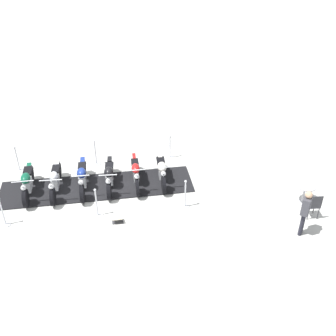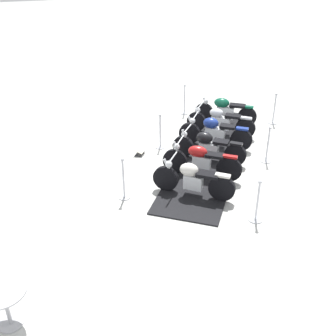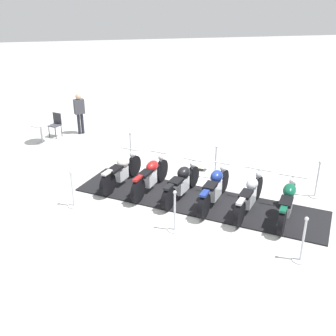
{
  "view_description": "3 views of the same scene",
  "coord_description": "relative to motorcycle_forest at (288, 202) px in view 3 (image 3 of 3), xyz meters",
  "views": [
    {
      "loc": [
        10.6,
        -6.71,
        8.96
      ],
      "look_at": [
        1.97,
        1.73,
        0.99
      ],
      "focal_mm": 43.97,
      "sensor_mm": 36.0,
      "label": 1
    },
    {
      "loc": [
        4.74,
        9.86,
        5.59
      ],
      "look_at": [
        1.93,
        1.61,
        0.71
      ],
      "focal_mm": 43.13,
      "sensor_mm": 36.0,
      "label": 2
    },
    {
      "loc": [
        -9.53,
        2.77,
        5.42
      ],
      "look_at": [
        1.12,
        0.61,
        0.58
      ],
      "focal_mm": 42.92,
      "sensor_mm": 36.0,
      "label": 3
    }
  ],
  "objects": [
    {
      "name": "ground_plane",
      "position": [
        1.37,
        1.98,
        -0.51
      ],
      "size": [
        80.0,
        80.0,
        0.0
      ],
      "primitive_type": "plane",
      "color": "silver"
    },
    {
      "name": "display_platform",
      "position": [
        1.37,
        1.98,
        -0.49
      ],
      "size": [
        5.44,
        6.71,
        0.04
      ],
      "primitive_type": "cube",
      "rotation": [
        0.0,
        0.0,
        0.95
      ],
      "color": "black",
      "rests_on": "ground_plane"
    },
    {
      "name": "motorcycle_forest",
      "position": [
        0.0,
        0.0,
        0.0
      ],
      "size": [
        1.84,
        1.35,
        0.95
      ],
      "rotation": [
        0.0,
        0.0,
        -0.61
      ],
      "color": "black",
      "rests_on": "display_platform"
    },
    {
      "name": "motorcycle_chrome",
      "position": [
        0.56,
        0.78,
        -0.02
      ],
      "size": [
        1.86,
        1.51,
        0.95
      ],
      "rotation": [
        0.0,
        0.0,
        -0.67
      ],
      "color": "black",
      "rests_on": "display_platform"
    },
    {
      "name": "motorcycle_navy",
      "position": [
        1.11,
        1.57,
        -0.0
      ],
      "size": [
        1.92,
        1.46,
        0.98
      ],
      "rotation": [
        0.0,
        0.0,
        -0.63
      ],
      "color": "black",
      "rests_on": "display_platform"
    },
    {
      "name": "motorcycle_black",
      "position": [
        1.67,
        2.36,
        -0.02
      ],
      "size": [
        1.77,
        1.48,
        0.92
      ],
      "rotation": [
        0.0,
        0.0,
        -0.69
      ],
      "color": "black",
      "rests_on": "display_platform"
    },
    {
      "name": "motorcycle_maroon",
      "position": [
        2.23,
        3.14,
        0.02
      ],
      "size": [
        1.81,
        1.38,
        1.0
      ],
      "rotation": [
        0.0,
        0.0,
        -0.64
      ],
      "color": "black",
      "rests_on": "display_platform"
    },
    {
      "name": "motorcycle_cream",
      "position": [
        2.78,
        3.94,
        -0.01
      ],
      "size": [
        1.73,
        1.39,
        0.97
      ],
      "rotation": [
        0.0,
        0.0,
        -0.66
      ],
      "color": "black",
      "rests_on": "display_platform"
    },
    {
      "name": "stanchion_left_front",
      "position": [
        -1.68,
        0.49,
        -0.17
      ],
      "size": [
        0.35,
        0.35,
        1.1
      ],
      "color": "silver",
      "rests_on": "ground_plane"
    },
    {
      "name": "stanchion_right_rear",
      "position": [
        4.42,
        3.48,
        -0.1
      ],
      "size": [
        0.29,
        0.29,
        1.12
      ],
      "color": "silver",
      "rests_on": "ground_plane"
    },
    {
      "name": "stanchion_left_mid",
      "position": [
        0.05,
        2.92,
        -0.16
      ],
      "size": [
        0.34,
        0.34,
        1.09
      ],
      "color": "silver",
      "rests_on": "ground_plane"
    },
    {
      "name": "stanchion_right_front",
      "position": [
        0.97,
        -1.39,
        -0.13
      ],
      "size": [
        0.32,
        0.32,
        1.11
      ],
      "color": "silver",
      "rests_on": "ground_plane"
    },
    {
      "name": "stanchion_right_mid",
      "position": [
        2.69,
        1.05,
        -0.15
      ],
      "size": [
        0.33,
        0.33,
        1.11
      ],
      "color": "silver",
      "rests_on": "ground_plane"
    },
    {
      "name": "stanchion_left_rear",
      "position": [
        1.77,
        5.36,
        -0.18
      ],
      "size": [
        0.34,
        0.34,
        1.05
      ],
      "color": "silver",
      "rests_on": "ground_plane"
    },
    {
      "name": "info_placard",
      "position": [
        3.43,
        1.31,
        -0.43
      ],
      "size": [
        0.41,
        0.43,
        0.21
      ],
      "rotation": [
        0.0,
        0.0,
        4.1
      ],
      "color": "#333338",
      "rests_on": "ground_plane"
    },
    {
      "name": "cafe_table",
      "position": [
        7.12,
        6.61,
        0.07
      ],
      "size": [
        0.77,
        0.77,
        0.76
      ],
      "color": "#B7B7BC",
      "rests_on": "ground_plane"
    },
    {
      "name": "cafe_chair_near_table",
      "position": [
        7.75,
        6.09,
        0.04
      ],
      "size": [
        0.56,
        0.56,
        0.95
      ],
      "rotation": [
        0.0,
        0.0,
        2.46
      ],
      "color": "#2D2D33",
      "rests_on": "ground_plane"
    },
    {
      "name": "bystander_person",
      "position": [
        7.92,
        5.13,
        0.48
      ],
      "size": [
        0.32,
        0.45,
        1.65
      ],
      "rotation": [
        0.0,
        0.0,
        -2.86
      ],
      "color": "#23232D",
      "rests_on": "ground_plane"
    }
  ]
}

